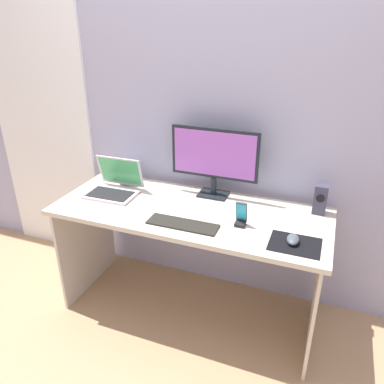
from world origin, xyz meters
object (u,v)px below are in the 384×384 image
Objects in this scene: mouse at (293,239)px; phone_in_dock at (241,217)px; speaker_right at (320,199)px; fishbowl at (127,173)px; monitor at (214,158)px; laptop at (114,187)px; keyboard_external at (183,224)px.

phone_in_dock is (-0.29, 0.08, 0.03)m from mouse.
fishbowl is at bearing -179.32° from speaker_right.
monitor reaches higher than mouse.
laptop is (-1.23, -0.19, -0.04)m from speaker_right.
laptop reaches higher than phone_in_dock.
mouse is at bearing -17.70° from fishbowl.
phone_in_dock is (0.85, -0.28, -0.02)m from fishbowl.
phone_in_dock is (0.85, -0.11, 0.00)m from laptop.
phone_in_dock is at bearing -50.26° from monitor.
speaker_right is 0.48m from phone_in_dock.
monitor is at bearing 139.52° from mouse.
monitor is 0.65m from speaker_right.
laptop reaches higher than fishbowl.
mouse is 0.30m from phone_in_dock.
speaker_right reaches higher than keyboard_external.
mouse is 0.73× the size of phone_in_dock.
monitor is 0.63m from fishbowl.
monitor is at bearing 129.74° from phone_in_dock.
speaker_right is 0.55× the size of laptop.
laptop is 0.17m from fishbowl.
speaker_right reaches higher than mouse.
keyboard_external is at bearing -35.02° from fishbowl.
laptop is 2.09× the size of fishbowl.
phone_in_dock is (0.29, 0.11, 0.04)m from keyboard_external.
phone_in_dock reaches higher than mouse.
speaker_right is 0.39m from mouse.
laptop is (-0.60, -0.19, -0.20)m from monitor.
monitor is 1.39× the size of keyboard_external.
phone_in_dock is at bearing 159.26° from mouse.
monitor is 0.70m from mouse.
fishbowl is 1.49× the size of mouse.
monitor is 1.74× the size of laptop.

